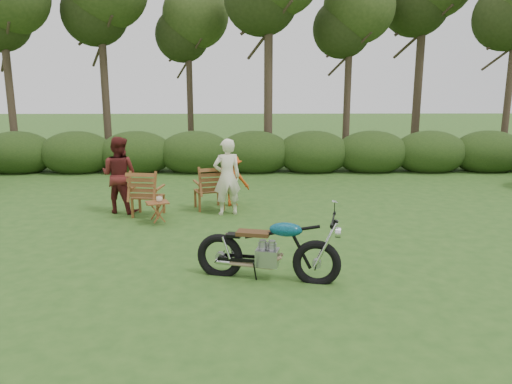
{
  "coord_description": "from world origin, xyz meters",
  "views": [
    {
      "loc": [
        -0.2,
        -7.81,
        3.02
      ],
      "look_at": [
        -0.06,
        1.7,
        0.9
      ],
      "focal_mm": 35.0,
      "sensor_mm": 36.0,
      "label": 1
    }
  ],
  "objects_px": {
    "adult_a": "(228,214)",
    "adult_b": "(121,212)",
    "side_table": "(158,213)",
    "lawn_chair_left": "(149,215)",
    "cup": "(159,199)",
    "child": "(233,205)",
    "lawn_chair_right": "(209,208)",
    "motorcycle": "(267,278)"
  },
  "relations": [
    {
      "from": "lawn_chair_right",
      "to": "lawn_chair_left",
      "type": "distance_m",
      "value": 1.48
    },
    {
      "from": "lawn_chair_right",
      "to": "adult_b",
      "type": "bearing_deg",
      "value": -9.62
    },
    {
      "from": "adult_a",
      "to": "adult_b",
      "type": "relative_size",
      "value": 0.99
    },
    {
      "from": "cup",
      "to": "lawn_chair_right",
      "type": "bearing_deg",
      "value": 53.38
    },
    {
      "from": "motorcycle",
      "to": "lawn_chair_left",
      "type": "height_order",
      "value": "motorcycle"
    },
    {
      "from": "cup",
      "to": "adult_a",
      "type": "distance_m",
      "value": 1.7
    },
    {
      "from": "lawn_chair_right",
      "to": "cup",
      "type": "distance_m",
      "value": 1.7
    },
    {
      "from": "lawn_chair_right",
      "to": "lawn_chair_left",
      "type": "bearing_deg",
      "value": 6.65
    },
    {
      "from": "motorcycle",
      "to": "cup",
      "type": "relative_size",
      "value": 15.83
    },
    {
      "from": "cup",
      "to": "motorcycle",
      "type": "bearing_deg",
      "value": -54.68
    },
    {
      "from": "child",
      "to": "adult_a",
      "type": "bearing_deg",
      "value": 89.21
    },
    {
      "from": "lawn_chair_left",
      "to": "cup",
      "type": "xyz_separation_m",
      "value": [
        0.38,
        -0.68,
        0.54
      ]
    },
    {
      "from": "adult_b",
      "to": "child",
      "type": "xyz_separation_m",
      "value": [
        2.61,
        0.59,
        0.0
      ]
    },
    {
      "from": "side_table",
      "to": "adult_a",
      "type": "relative_size",
      "value": 0.28
    },
    {
      "from": "side_table",
      "to": "adult_a",
      "type": "height_order",
      "value": "adult_a"
    },
    {
      "from": "cup",
      "to": "side_table",
      "type": "bearing_deg",
      "value": -153.16
    },
    {
      "from": "adult_a",
      "to": "lawn_chair_right",
      "type": "bearing_deg",
      "value": -65.72
    },
    {
      "from": "side_table",
      "to": "cup",
      "type": "bearing_deg",
      "value": 26.84
    },
    {
      "from": "adult_b",
      "to": "motorcycle",
      "type": "bearing_deg",
      "value": 144.58
    },
    {
      "from": "lawn_chair_left",
      "to": "motorcycle",
      "type": "bearing_deg",
      "value": 131.59
    },
    {
      "from": "adult_a",
      "to": "adult_b",
      "type": "distance_m",
      "value": 2.53
    },
    {
      "from": "lawn_chair_right",
      "to": "child",
      "type": "bearing_deg",
      "value": -170.03
    },
    {
      "from": "lawn_chair_left",
      "to": "cup",
      "type": "bearing_deg",
      "value": 126.69
    },
    {
      "from": "lawn_chair_left",
      "to": "side_table",
      "type": "bearing_deg",
      "value": 123.05
    },
    {
      "from": "cup",
      "to": "adult_b",
      "type": "bearing_deg",
      "value": 137.65
    },
    {
      "from": "adult_a",
      "to": "adult_b",
      "type": "height_order",
      "value": "adult_b"
    },
    {
      "from": "cup",
      "to": "child",
      "type": "relative_size",
      "value": 0.11
    },
    {
      "from": "lawn_chair_left",
      "to": "child",
      "type": "xyz_separation_m",
      "value": [
        1.9,
        0.91,
        0.0
      ]
    },
    {
      "from": "lawn_chair_left",
      "to": "adult_b",
      "type": "xyz_separation_m",
      "value": [
        -0.71,
        0.32,
        0.0
      ]
    },
    {
      "from": "lawn_chair_left",
      "to": "child",
      "type": "height_order",
      "value": "child"
    },
    {
      "from": "child",
      "to": "motorcycle",
      "type": "bearing_deg",
      "value": 103.99
    },
    {
      "from": "lawn_chair_right",
      "to": "side_table",
      "type": "distance_m",
      "value": 1.67
    },
    {
      "from": "lawn_chair_left",
      "to": "adult_b",
      "type": "distance_m",
      "value": 0.78
    },
    {
      "from": "lawn_chair_left",
      "to": "cup",
      "type": "distance_m",
      "value": 0.95
    },
    {
      "from": "side_table",
      "to": "adult_a",
      "type": "xyz_separation_m",
      "value": [
        1.47,
        0.78,
        -0.25
      ]
    },
    {
      "from": "motorcycle",
      "to": "adult_b",
      "type": "bearing_deg",
      "value": 141.74
    },
    {
      "from": "lawn_chair_left",
      "to": "side_table",
      "type": "height_order",
      "value": "lawn_chair_left"
    },
    {
      "from": "lawn_chair_left",
      "to": "adult_b",
      "type": "relative_size",
      "value": 0.6
    },
    {
      "from": "lawn_chair_left",
      "to": "adult_b",
      "type": "bearing_deg",
      "value": -16.74
    },
    {
      "from": "lawn_chair_right",
      "to": "adult_b",
      "type": "relative_size",
      "value": 0.6
    },
    {
      "from": "cup",
      "to": "child",
      "type": "bearing_deg",
      "value": 46.26
    },
    {
      "from": "child",
      "to": "side_table",
      "type": "bearing_deg",
      "value": 51.53
    }
  ]
}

